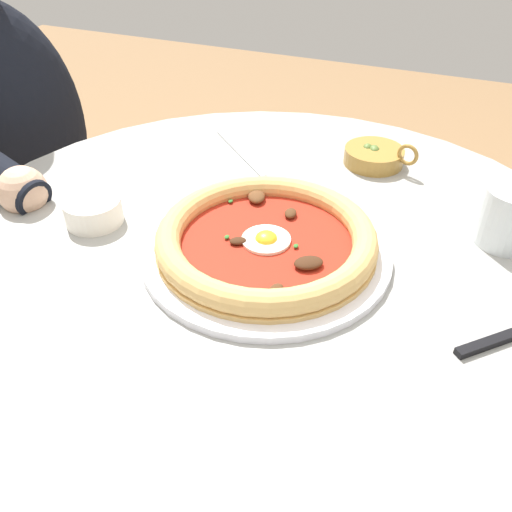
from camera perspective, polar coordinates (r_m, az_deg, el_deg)
dining_table at (r=0.82m, az=0.89°, el=-10.87°), size 0.89×0.89×0.74m
pizza_on_plate at (r=0.67m, az=1.19°, el=1.49°), size 0.31×0.31×0.04m
water_glass at (r=0.76m, az=24.80°, el=3.52°), size 0.08×0.08×0.08m
steak_knife at (r=0.63m, az=24.85°, el=-7.53°), size 0.14×0.15×0.01m
ramekin_capers at (r=0.77m, az=-16.54°, el=4.60°), size 0.08×0.08×0.03m
olive_pan at (r=0.90m, az=12.20°, el=10.13°), size 0.09×0.12×0.05m
fork_utensil at (r=0.92m, az=-1.62°, el=10.67°), size 0.13×0.14×0.00m
diner_person at (r=1.26m, az=-22.65°, el=2.43°), size 0.45×0.48×1.12m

